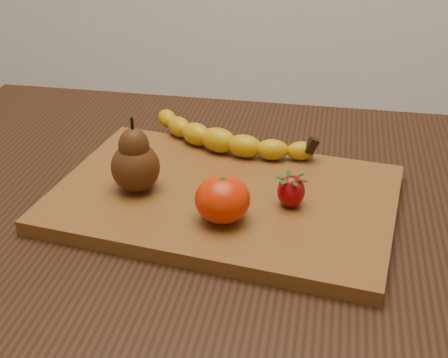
% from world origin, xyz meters
% --- Properties ---
extents(table, '(1.00, 0.70, 0.76)m').
position_xyz_m(table, '(0.00, 0.00, 0.66)').
color(table, black).
rests_on(table, ground).
extents(cutting_board, '(0.48, 0.36, 0.02)m').
position_xyz_m(cutting_board, '(0.02, -0.03, 0.77)').
color(cutting_board, brown).
rests_on(cutting_board, table).
extents(banana, '(0.24, 0.14, 0.04)m').
position_xyz_m(banana, '(-0.01, 0.09, 0.80)').
color(banana, '#C49B09').
rests_on(banana, cutting_board).
extents(pear, '(0.07, 0.07, 0.10)m').
position_xyz_m(pear, '(-0.10, -0.04, 0.83)').
color(pear, '#45240B').
rests_on(pear, cutting_board).
extents(mandarin, '(0.07, 0.07, 0.06)m').
position_xyz_m(mandarin, '(0.03, -0.09, 0.81)').
color(mandarin, red).
rests_on(mandarin, cutting_board).
extents(strawberry, '(0.04, 0.04, 0.04)m').
position_xyz_m(strawberry, '(0.11, -0.04, 0.80)').
color(strawberry, '#970409').
rests_on(strawberry, cutting_board).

